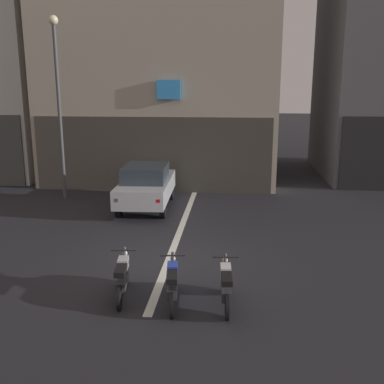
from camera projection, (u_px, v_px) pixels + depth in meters
The scene contains 8 objects.
ground_plane at pixel (169, 260), 12.01m from camera, with size 120.00×120.00×0.00m, color #232328.
lane_centre_line at pixel (191, 202), 17.82m from camera, with size 0.20×18.00×0.01m, color silver.
building_mid_block at pixel (167, 57), 22.95m from camera, with size 10.56×9.86×11.79m.
car_silver_crossing_near at pixel (146, 185), 16.85m from camera, with size 1.90×4.16×1.64m.
street_lamp at pixel (58, 91), 17.54m from camera, with size 0.36×0.36×7.05m.
motorcycle_silver_row_leftmost at pixel (122, 277), 9.90m from camera, with size 0.55×1.67×0.98m.
motorcycle_blue_row_left_mid at pixel (172, 283), 9.59m from camera, with size 0.55×1.67×0.98m.
motorcycle_white_row_centre at pixel (226, 285), 9.49m from camera, with size 0.55×1.67×0.98m.
Camera 1 is at (1.69, -11.13, 4.60)m, focal length 42.35 mm.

